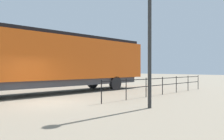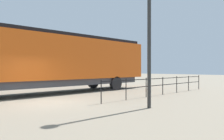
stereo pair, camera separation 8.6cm
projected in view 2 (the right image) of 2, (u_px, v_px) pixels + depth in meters
name	position (u px, v px, depth m)	size (l,w,h in m)	color
ground_plane	(47.00, 103.00, 11.12)	(120.00, 120.00, 0.00)	gray
locomotive	(51.00, 60.00, 15.24)	(3.08, 17.12, 4.11)	#D15114
lamp_post	(149.00, 3.00, 9.64)	(0.47, 0.47, 6.87)	#2D2D2D
platform_fence	(163.00, 83.00, 14.66)	(0.05, 10.95, 1.17)	black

